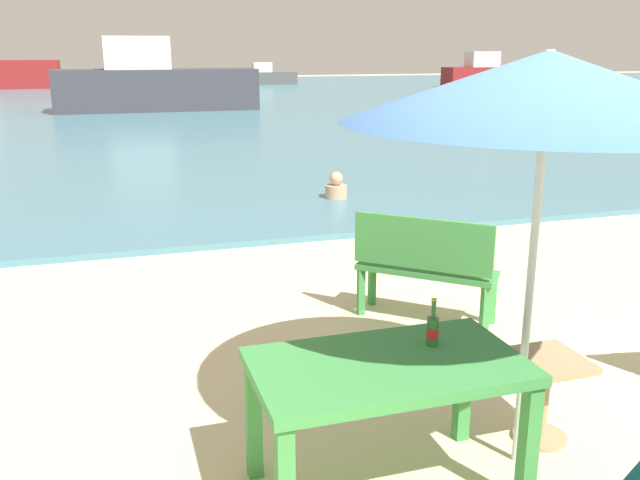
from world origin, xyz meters
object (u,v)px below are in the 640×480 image
object	(u,v)px
patio_umbrella	(547,87)
boat_barge	(266,77)
picnic_table_green	(388,381)
swimmer_person	(336,188)
beer_bottle_amber	(433,329)
side_table_wood	(544,386)
boat_ferry	(488,74)
boat_fishing_trawler	(154,84)
bench_green_left	(424,262)

from	to	relation	value
patio_umbrella	boat_barge	world-z (taller)	patio_umbrella
picnic_table_green	swimmer_person	xyz separation A→B (m)	(2.06, 6.90, -0.41)
patio_umbrella	beer_bottle_amber	bearing A→B (deg)	171.44
beer_bottle_amber	boat_barge	distance (m)	43.02
side_table_wood	boat_ferry	xyz separation A→B (m)	(20.48, 35.16, 0.48)
picnic_table_green	boat_fishing_trawler	size ratio (longest dim) A/B	0.19
side_table_wood	swimmer_person	size ratio (longest dim) A/B	1.32
picnic_table_green	patio_umbrella	size ratio (longest dim) A/B	0.61
bench_green_left	boat_ferry	xyz separation A→B (m)	(20.35, 33.23, 0.30)
side_table_wood	swimmer_person	bearing A→B (deg)	81.84
bench_green_left	patio_umbrella	bearing A→B (deg)	-100.88
beer_bottle_amber	patio_umbrella	size ratio (longest dim) A/B	0.12
picnic_table_green	boat_ferry	distance (m)	41.41
swimmer_person	boat_ferry	distance (m)	34.50
patio_umbrella	boat_barge	size ratio (longest dim) A/B	0.60
swimmer_person	picnic_table_green	bearing A→B (deg)	-106.64
bench_green_left	swimmer_person	distance (m)	4.87
beer_bottle_amber	patio_umbrella	distance (m)	1.37
swimmer_person	boat_ferry	xyz separation A→B (m)	(19.52, 28.44, 0.60)
beer_bottle_amber	side_table_wood	world-z (taller)	beer_bottle_amber
picnic_table_green	boat_ferry	xyz separation A→B (m)	(21.58, 35.34, 0.19)
beer_bottle_amber	swimmer_person	distance (m)	7.03
boat_ferry	swimmer_person	bearing A→B (deg)	-124.46
swimmer_person	boat_barge	xyz separation A→B (m)	(7.14, 35.30, 0.35)
picnic_table_green	beer_bottle_amber	world-z (taller)	beer_bottle_amber
side_table_wood	swimmer_person	world-z (taller)	side_table_wood
picnic_table_green	swimmer_person	size ratio (longest dim) A/B	3.41
boat_barge	boat_ferry	xyz separation A→B (m)	(12.38, -6.86, 0.25)
patio_umbrella	swimmer_person	bearing A→B (deg)	79.86
side_table_wood	boat_fishing_trawler	distance (m)	23.82
swimmer_person	boat_barge	size ratio (longest dim) A/B	0.11
bench_green_left	picnic_table_green	bearing A→B (deg)	-120.30
picnic_table_green	side_table_wood	size ratio (longest dim) A/B	2.59
patio_umbrella	boat_ferry	bearing A→B (deg)	59.56
side_table_wood	boat_ferry	distance (m)	40.69
boat_barge	boat_ferry	size ratio (longest dim) A/B	0.67
side_table_wood	boat_ferry	world-z (taller)	boat_ferry
picnic_table_green	swimmer_person	world-z (taller)	picnic_table_green
beer_bottle_amber	boat_ferry	size ratio (longest dim) A/B	0.05
picnic_table_green	boat_barge	xyz separation A→B (m)	(9.20, 42.20, -0.07)
beer_bottle_amber	boat_barge	xyz separation A→B (m)	(8.89, 42.08, -0.27)
boat_fishing_trawler	side_table_wood	bearing A→B (deg)	-88.90
side_table_wood	boat_ferry	size ratio (longest dim) A/B	0.09
boat_ferry	beer_bottle_amber	bearing A→B (deg)	-121.13
bench_green_left	boat_fishing_trawler	size ratio (longest dim) A/B	0.15
patio_umbrella	bench_green_left	size ratio (longest dim) A/B	2.04
bench_green_left	boat_barge	world-z (taller)	boat_barge
boat_fishing_trawler	patio_umbrella	bearing A→B (deg)	-89.54
bench_green_left	boat_ferry	world-z (taller)	boat_ferry
boat_barge	boat_fishing_trawler	xyz separation A→B (m)	(-8.55, -18.22, 0.46)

